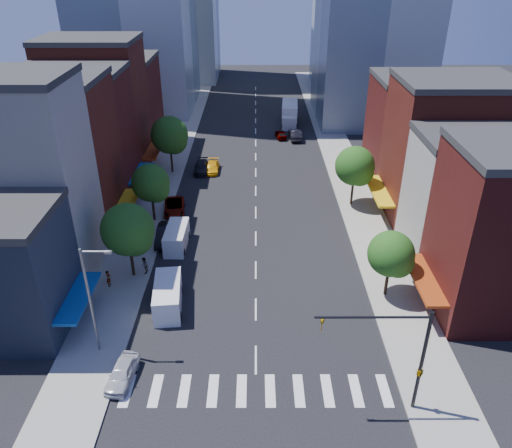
{
  "coord_description": "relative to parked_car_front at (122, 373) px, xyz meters",
  "views": [
    {
      "loc": [
        -0.01,
        -27.88,
        26.97
      ],
      "look_at": [
        0.02,
        12.09,
        5.0
      ],
      "focal_mm": 35.0,
      "sensor_mm": 36.0,
      "label": 1
    }
  ],
  "objects": [
    {
      "name": "bldg_left_1",
      "position": [
        -11.5,
        14.0,
        8.32
      ],
      "size": [
        12.0,
        8.0,
        18.0
      ],
      "primitive_type": "cube",
      "color": "silver",
      "rests_on": "ground"
    },
    {
      "name": "pedestrian_far",
      "position": [
        -1.0,
        13.32,
        0.3
      ],
      "size": [
        0.65,
        0.82,
        1.65
      ],
      "primitive_type": "imported",
      "rotation": [
        0.0,
        0.0,
        -1.6
      ],
      "color": "#999999",
      "rests_on": "sidewalk_left"
    },
    {
      "name": "tree_left_near",
      "position": [
        -1.85,
        12.92,
        4.19
      ],
      "size": [
        4.8,
        4.8,
        7.3
      ],
      "color": "black",
      "rests_on": "sidewalk_left"
    },
    {
      "name": "bldg_right_2",
      "position": [
        30.5,
        26.0,
        6.82
      ],
      "size": [
        12.0,
        10.0,
        15.0
      ],
      "primitive_type": "cube",
      "color": "#581B15",
      "rests_on": "ground"
    },
    {
      "name": "streetlight",
      "position": [
        -2.31,
        3.0,
        4.6
      ],
      "size": [
        2.25,
        0.25,
        9.0
      ],
      "color": "slate",
      "rests_on": "sidewalk_left"
    },
    {
      "name": "traffic_signal",
      "position": [
        19.44,
        -2.5,
        3.48
      ],
      "size": [
        7.24,
        2.24,
        8.0
      ],
      "color": "black",
      "rests_on": "sidewalk_right"
    },
    {
      "name": "tree_left_far",
      "position": [
        -1.85,
        37.92,
        4.52
      ],
      "size": [
        5.0,
        5.0,
        7.75
      ],
      "color": "black",
      "rests_on": "sidewalk_left"
    },
    {
      "name": "pedestrian_near",
      "position": [
        -3.83,
        11.28,
        0.27
      ],
      "size": [
        0.4,
        0.59,
        1.59
      ],
      "primitive_type": "imported",
      "rotation": [
        0.0,
        0.0,
        1.61
      ],
      "color": "#999999",
      "rests_on": "sidewalk_left"
    },
    {
      "name": "parked_car_rear",
      "position": [
        2.0,
        38.28,
        -0.01
      ],
      "size": [
        1.97,
        4.65,
        1.34
      ],
      "primitive_type": "imported",
      "rotation": [
        0.0,
        0.0,
        0.02
      ],
      "color": "black",
      "rests_on": "ground"
    },
    {
      "name": "tree_right_near",
      "position": [
        21.15,
        9.92,
        3.51
      ],
      "size": [
        4.0,
        4.0,
        6.2
      ],
      "color": "black",
      "rests_on": "sidewalk_right"
    },
    {
      "name": "crosswalk",
      "position": [
        9.5,
        -1.0,
        -0.67
      ],
      "size": [
        19.0,
        3.0,
        0.01
      ],
      "primitive_type": "cube",
      "color": "silver",
      "rests_on": "ground"
    },
    {
      "name": "cargo_van_far",
      "position": [
        1.34,
        18.25,
        0.39
      ],
      "size": [
        2.16,
        5.1,
        2.16
      ],
      "rotation": [
        0.0,
        0.0,
        -0.02
      ],
      "color": "silver",
      "rests_on": "ground"
    },
    {
      "name": "cargo_van_near",
      "position": [
        2.02,
        8.2,
        0.48
      ],
      "size": [
        2.75,
        5.68,
        2.34
      ],
      "rotation": [
        0.0,
        0.0,
        0.1
      ],
      "color": "silver",
      "rests_on": "ground"
    },
    {
      "name": "parked_car_front",
      "position": [
        0.0,
        0.0,
        0.0
      ],
      "size": [
        2.06,
        4.15,
        1.36
      ],
      "primitive_type": "imported",
      "rotation": [
        0.0,
        0.0,
        -0.12
      ],
      "color": "silver",
      "rests_on": "ground"
    },
    {
      "name": "sidewalk_right",
      "position": [
        22.0,
        42.0,
        -0.6
      ],
      "size": [
        5.0,
        120.0,
        0.15
      ],
      "primitive_type": "cube",
      "color": "gray",
      "rests_on": "ground"
    },
    {
      "name": "bldg_left_5",
      "position": [
        -11.5,
        49.0,
        5.82
      ],
      "size": [
        12.0,
        10.0,
        13.0
      ],
      "primitive_type": "cube",
      "color": "#4F1513",
      "rests_on": "ground"
    },
    {
      "name": "bldg_left_4",
      "position": [
        -11.5,
        39.5,
        7.82
      ],
      "size": [
        12.0,
        9.0,
        17.0
      ],
      "primitive_type": "cube",
      "color": "#581B15",
      "rests_on": "ground"
    },
    {
      "name": "sidewalk_left",
      "position": [
        -3.0,
        42.0,
        -0.6
      ],
      "size": [
        5.0,
        120.0,
        0.15
      ],
      "primitive_type": "cube",
      "color": "gray",
      "rests_on": "ground"
    },
    {
      "name": "bldg_left_3",
      "position": [
        -11.5,
        31.0,
        6.82
      ],
      "size": [
        12.0,
        8.0,
        15.0
      ],
      "primitive_type": "cube",
      "color": "#4F1513",
      "rests_on": "ground"
    },
    {
      "name": "box_truck",
      "position": [
        15.46,
        60.18,
        0.99
      ],
      "size": [
        3.21,
        8.91,
        3.53
      ],
      "rotation": [
        0.0,
        0.0,
        -0.07
      ],
      "color": "silver",
      "rests_on": "ground"
    },
    {
      "name": "tree_left_mid",
      "position": [
        -1.85,
        23.92,
        3.85
      ],
      "size": [
        4.2,
        4.2,
        6.65
      ],
      "color": "black",
      "rests_on": "sidewalk_left"
    },
    {
      "name": "traffic_car_oncoming",
      "position": [
        15.89,
        51.82,
        0.13
      ],
      "size": [
        2.04,
        5.0,
        1.61
      ],
      "primitive_type": "imported",
      "rotation": [
        0.0,
        0.0,
        3.21
      ],
      "color": "black",
      "rests_on": "ground"
    },
    {
      "name": "taxi",
      "position": [
        3.5,
        38.36,
        -0.04
      ],
      "size": [
        1.84,
        4.41,
        1.27
      ],
      "primitive_type": "imported",
      "rotation": [
        0.0,
        0.0,
        -0.01
      ],
      "color": "#F1AA0C",
      "rests_on": "ground"
    },
    {
      "name": "traffic_car_far",
      "position": [
        13.6,
        52.48,
        -0.04
      ],
      "size": [
        1.97,
        3.9,
        1.27
      ],
      "primitive_type": "imported",
      "rotation": [
        0.0,
        0.0,
        3.27
      ],
      "color": "#999999",
      "rests_on": "ground"
    },
    {
      "name": "bldg_left_2",
      "position": [
        -11.5,
        22.5,
        7.32
      ],
      "size": [
        12.0,
        9.0,
        16.0
      ],
      "primitive_type": "cube",
      "color": "#581B15",
      "rests_on": "ground"
    },
    {
      "name": "tree_right_far",
      "position": [
        21.15,
        27.92,
        4.19
      ],
      "size": [
        4.6,
        4.6,
        7.2
      ],
      "color": "black",
      "rests_on": "sidewalk_right"
    },
    {
      "name": "bldg_right_1",
      "position": [
        30.5,
        17.0,
        5.32
      ],
      "size": [
        12.0,
        8.0,
        12.0
      ],
      "primitive_type": "cube",
      "color": "silver",
      "rests_on": "ground"
    },
    {
      "name": "bldg_right_3",
      "position": [
        30.5,
        36.0,
        5.82
      ],
      "size": [
        12.0,
        10.0,
        13.0
      ],
      "primitive_type": "cube",
      "color": "#4F1513",
      "rests_on": "ground"
    },
    {
      "name": "parked_car_third",
      "position": [
        0.0,
        26.02,
        0.02
      ],
      "size": [
        2.96,
        5.31,
        1.4
      ],
      "primitive_type": "imported",
      "rotation": [
        0.0,
        0.0,
        0.13
      ],
      "color": "#999999",
      "rests_on": "ground"
    },
    {
      "name": "ground",
      "position": [
        9.5,
        2.0,
        -0.68
      ],
      "size": [
        220.0,
        220.0,
        0.0
      ],
      "primitive_type": "plane",
      "color": "black",
      "rests_on": "ground"
    },
    {
      "name": "parked_car_second",
      "position": [
        0.0,
        19.47,
        0.13
      ],
      "size": [
        1.79,
        4.92,
        1.61
      ],
      "primitive_type": "imported",
      "rotation": [
        0.0,
        0.0,
        0.02
      ],
      "color": "black",
      "rests_on": "ground"
    }
  ]
}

